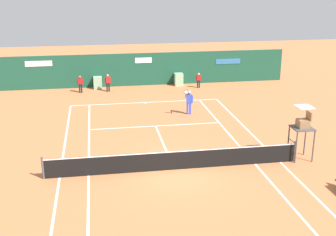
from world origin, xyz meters
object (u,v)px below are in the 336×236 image
object	(u,v)px
umpire_chair	(303,125)
ball_kid_left_post	(80,83)
tennis_ball_near_service_line	(215,115)
ball_kid_centre_post	(199,79)
player_on_baseline	(189,100)
tennis_ball_mid_court	(197,114)
ball_kid_right_post	(108,82)

from	to	relation	value
umpire_chair	ball_kid_left_post	xyz separation A→B (m)	(-11.10, 15.06, -0.99)
tennis_ball_near_service_line	ball_kid_centre_post	bearing A→B (deg)	85.19
umpire_chair	player_on_baseline	bearing A→B (deg)	25.78
player_on_baseline	tennis_ball_mid_court	distance (m)	1.08
ball_kid_left_post	tennis_ball_near_service_line	size ratio (longest dim) A/B	19.93
ball_kid_left_post	tennis_ball_mid_court	size ratio (longest dim) A/B	19.93
player_on_baseline	tennis_ball_mid_court	world-z (taller)	player_on_baseline
ball_kid_right_post	ball_kid_left_post	world-z (taller)	ball_kid_right_post
ball_kid_left_post	ball_kid_centre_post	bearing A→B (deg)	-168.89
player_on_baseline	tennis_ball_near_service_line	xyz separation A→B (m)	(1.65, -0.58, -0.92)
ball_kid_centre_post	ball_kid_right_post	bearing A→B (deg)	7.96
tennis_ball_mid_court	tennis_ball_near_service_line	world-z (taller)	same
tennis_ball_near_service_line	umpire_chair	bearing A→B (deg)	-73.21
player_on_baseline	tennis_ball_near_service_line	distance (m)	1.98
ball_kid_right_post	ball_kid_left_post	distance (m)	2.13
ball_kid_centre_post	ball_kid_right_post	xyz separation A→B (m)	(-7.32, -0.00, 0.09)
ball_kid_centre_post	umpire_chair	bearing A→B (deg)	104.23
umpire_chair	tennis_ball_near_service_line	distance (m)	8.10
umpire_chair	ball_kid_right_post	bearing A→B (deg)	30.78
player_on_baseline	ball_kid_centre_post	bearing A→B (deg)	-98.72
player_on_baseline	tennis_ball_mid_court	xyz separation A→B (m)	(0.56, -0.06, -0.92)
ball_kid_centre_post	tennis_ball_near_service_line	size ratio (longest dim) A/B	18.17
ball_kid_right_post	player_on_baseline	bearing A→B (deg)	121.94
ball_kid_centre_post	ball_kid_left_post	size ratio (longest dim) A/B	0.91
ball_kid_centre_post	ball_kid_left_post	xyz separation A→B (m)	(-9.45, -0.00, 0.07)
ball_kid_centre_post	tennis_ball_mid_court	distance (m)	7.21
umpire_chair	ball_kid_right_post	size ratio (longest dim) A/B	1.97
tennis_ball_mid_court	umpire_chair	bearing A→B (deg)	-67.35
ball_kid_centre_post	tennis_ball_near_service_line	bearing A→B (deg)	93.15
umpire_chair	ball_kid_right_post	xyz separation A→B (m)	(-8.97, 15.06, -0.97)
ball_kid_left_post	tennis_ball_near_service_line	xyz separation A→B (m)	(8.82, -7.49, -0.75)
ball_kid_right_post	tennis_ball_near_service_line	bearing A→B (deg)	127.63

